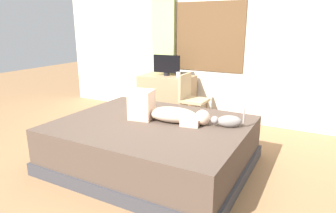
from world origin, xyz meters
TOP-DOWN VIEW (x-y plane):
  - ground_plane at (0.00, 0.00)m, footprint 16.00×16.00m
  - back_wall_with_window at (-0.00, 2.29)m, footprint 6.40×0.14m
  - bed at (-0.05, 0.17)m, footprint 2.14×1.72m
  - person_lying at (0.05, 0.29)m, footprint 0.94×0.40m
  - cat at (0.75, 0.43)m, footprint 0.34×0.20m
  - desk at (-0.79, 1.90)m, footprint 0.90×0.56m
  - tv_monitor at (-0.80, 1.90)m, footprint 0.48×0.10m
  - cup at (-0.54, 1.83)m, footprint 0.07×0.07m
  - chair_by_desk at (-0.19, 1.55)m, footprint 0.38×0.38m
  - curtain_left at (-1.02, 2.18)m, footprint 0.44×0.06m

SIDE VIEW (x-z plane):
  - ground_plane at x=0.00m, z-range 0.00..0.00m
  - bed at x=-0.05m, z-range 0.00..0.52m
  - desk at x=-0.79m, z-range 0.00..0.74m
  - chair_by_desk at x=-0.19m, z-range 0.08..0.94m
  - cat at x=0.75m, z-range 0.49..0.70m
  - person_lying at x=0.05m, z-range 0.47..0.81m
  - cup at x=-0.54m, z-range 0.74..0.83m
  - tv_monitor at x=-0.80m, z-range 0.75..1.10m
  - curtain_left at x=-1.02m, z-range 0.00..2.49m
  - back_wall_with_window at x=0.00m, z-range 0.00..2.90m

